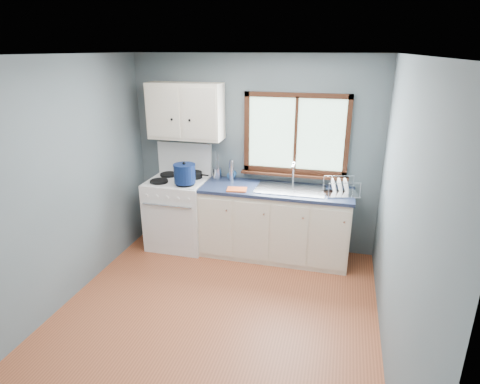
% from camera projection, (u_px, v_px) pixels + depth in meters
% --- Properties ---
extents(floor, '(3.20, 3.60, 0.02)m').
position_uv_depth(floor, '(212.00, 321.00, 3.98)').
color(floor, '#A45331').
rests_on(floor, ground).
extents(ceiling, '(3.20, 3.60, 0.02)m').
position_uv_depth(ceiling, '(205.00, 53.00, 3.13)').
color(ceiling, white).
rests_on(ceiling, wall_back).
extents(wall_back, '(3.20, 0.02, 2.50)m').
position_uv_depth(wall_back, '(254.00, 154.00, 5.20)').
color(wall_back, slate).
rests_on(wall_back, ground).
extents(wall_front, '(3.20, 0.02, 2.50)m').
position_uv_depth(wall_front, '(87.00, 337.00, 1.91)').
color(wall_front, slate).
rests_on(wall_front, ground).
extents(wall_left, '(0.02, 3.60, 2.50)m').
position_uv_depth(wall_left, '(54.00, 188.00, 3.94)').
color(wall_left, slate).
rests_on(wall_left, ground).
extents(wall_right, '(0.02, 3.60, 2.50)m').
position_uv_depth(wall_right, '(402.00, 222.00, 3.17)').
color(wall_right, slate).
rests_on(wall_right, ground).
extents(gas_range, '(0.76, 0.69, 1.36)m').
position_uv_depth(gas_range, '(179.00, 211.00, 5.38)').
color(gas_range, white).
rests_on(gas_range, floor).
extents(base_cabinets, '(1.85, 0.60, 0.88)m').
position_uv_depth(base_cabinets, '(275.00, 226.00, 5.11)').
color(base_cabinets, beige).
rests_on(base_cabinets, floor).
extents(countertop, '(1.89, 0.64, 0.04)m').
position_uv_depth(countertop, '(276.00, 190.00, 4.95)').
color(countertop, '#19233D').
rests_on(countertop, base_cabinets).
extents(sink, '(0.84, 0.46, 0.44)m').
position_uv_depth(sink, '(290.00, 194.00, 4.92)').
color(sink, silver).
rests_on(sink, countertop).
extents(window, '(1.36, 0.10, 1.03)m').
position_uv_depth(window, '(295.00, 140.00, 4.97)').
color(window, '#9EC6A8').
rests_on(window, wall_back).
extents(upper_cabinets, '(0.95, 0.35, 0.70)m').
position_uv_depth(upper_cabinets, '(186.00, 111.00, 5.05)').
color(upper_cabinets, beige).
rests_on(upper_cabinets, wall_back).
extents(skillet, '(0.35, 0.25, 0.04)m').
position_uv_depth(skillet, '(194.00, 174.00, 5.31)').
color(skillet, black).
rests_on(skillet, gas_range).
extents(stockpot, '(0.33, 0.33, 0.27)m').
position_uv_depth(stockpot, '(185.00, 173.00, 4.99)').
color(stockpot, '#0C1D4C').
rests_on(stockpot, gas_range).
extents(utensil_crock, '(0.14, 0.14, 0.37)m').
position_uv_depth(utensil_crock, '(217.00, 173.00, 5.28)').
color(utensil_crock, silver).
rests_on(utensil_crock, countertop).
extents(thermos, '(0.08, 0.08, 0.28)m').
position_uv_depth(thermos, '(231.00, 171.00, 5.18)').
color(thermos, silver).
rests_on(thermos, countertop).
extents(soap_bottle, '(0.11, 0.11, 0.27)m').
position_uv_depth(soap_bottle, '(230.00, 170.00, 5.20)').
color(soap_bottle, '#2661A5').
rests_on(soap_bottle, countertop).
extents(dish_towel, '(0.26, 0.20, 0.02)m').
position_uv_depth(dish_towel, '(237.00, 190.00, 4.87)').
color(dish_towel, '#DE5523').
rests_on(dish_towel, countertop).
extents(dish_rack, '(0.45, 0.39, 0.20)m').
position_uv_depth(dish_rack, '(340.00, 190.00, 4.73)').
color(dish_rack, silver).
rests_on(dish_rack, countertop).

